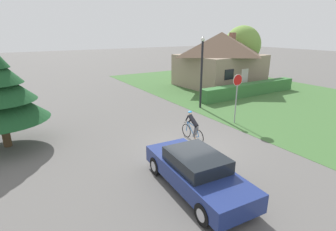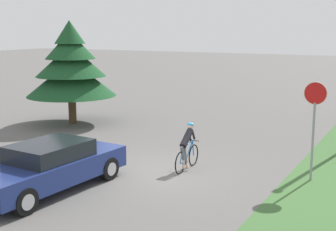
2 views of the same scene
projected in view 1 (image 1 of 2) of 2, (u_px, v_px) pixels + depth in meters
ground_plane at (191, 148)px, 12.56m from camera, size 140.00×140.00×0.00m
grass_verge_right at (276, 99)px, 21.60m from camera, size 16.00×36.00×0.01m
cottage_house at (220, 58)px, 26.21m from camera, size 8.63×7.32×5.22m
hedge_row at (250, 89)px, 22.53m from camera, size 10.29×0.90×1.07m
sedan_left_lane at (196, 172)px, 9.10m from camera, size 2.09×4.80×1.36m
cyclist at (193, 127)px, 13.23m from camera, size 0.44×1.75×1.52m
stop_sign at (237, 90)px, 15.30m from camera, size 0.67×0.07×2.96m
street_lamp at (202, 69)px, 18.21m from camera, size 0.28×0.28×4.99m
deciduous_tree_right at (242, 45)px, 29.66m from camera, size 4.05×4.05×5.91m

